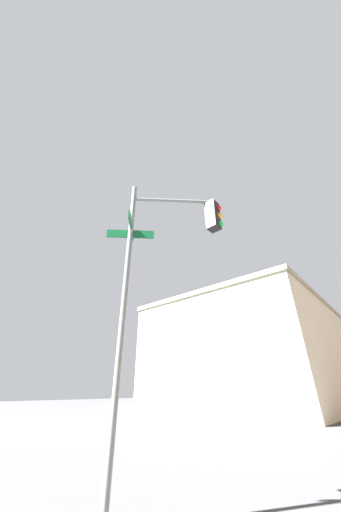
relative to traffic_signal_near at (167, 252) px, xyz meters
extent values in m
cylinder|color=slate|center=(-0.62, -0.62, -1.30)|extent=(0.12, 0.12, 6.46)
cylinder|color=slate|center=(0.09, 0.09, 1.53)|extent=(1.49, 1.48, 0.09)
cube|color=black|center=(0.81, 0.80, 1.08)|extent=(0.28, 0.28, 0.80)
sphere|color=red|center=(0.91, 0.91, 1.33)|extent=(0.18, 0.18, 0.18)
sphere|color=orange|center=(0.91, 0.91, 1.08)|extent=(0.18, 0.18, 0.18)
sphere|color=green|center=(0.91, 0.91, 0.83)|extent=(0.18, 0.18, 0.18)
cube|color=#0F5128|center=(-0.62, -0.62, 0.46)|extent=(0.81, 0.80, 0.20)
cube|color=#0F5128|center=(-0.62, -0.62, 0.68)|extent=(0.73, 0.74, 0.20)
cube|color=beige|center=(-9.13, 23.45, 0.19)|extent=(15.85, 18.87, 9.43)
cube|color=gray|center=(-9.13, 23.45, 5.10)|extent=(16.15, 19.17, 0.40)
camera|label=1|loc=(3.31, -3.61, -2.78)|focal=17.30mm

